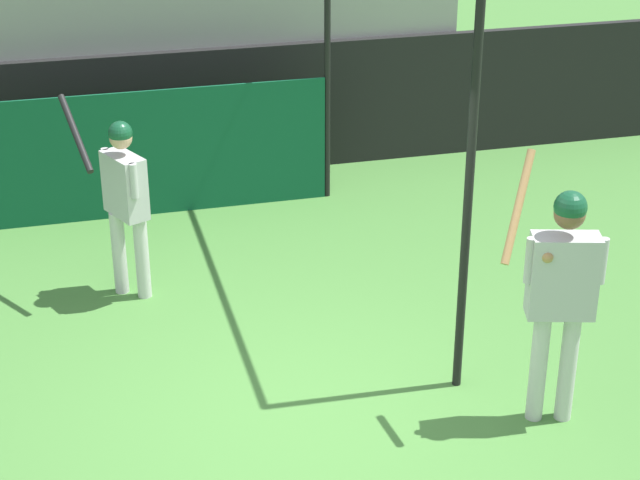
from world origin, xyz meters
name	(u,v)px	position (x,y,z in m)	size (l,w,h in m)	color
ground_plane	(300,420)	(0.00, 0.00, 0.00)	(60.00, 60.00, 0.00)	#477F38
outfield_wall	(194,115)	(0.00, 5.25, 0.77)	(24.00, 0.12, 1.53)	black
bleacher_section	(171,11)	(0.00, 6.91, 1.60)	(6.50, 3.20, 3.21)	#9E9E99
batting_cage	(142,120)	(-0.75, 3.57, 1.32)	(4.26, 4.15, 3.19)	black
player_batter	(124,193)	(-1.05, 2.41, 1.03)	(0.70, 0.78, 1.86)	silver
player_waiting	(561,284)	(1.85, -0.44, 1.16)	(0.83, 0.49, 2.13)	silver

